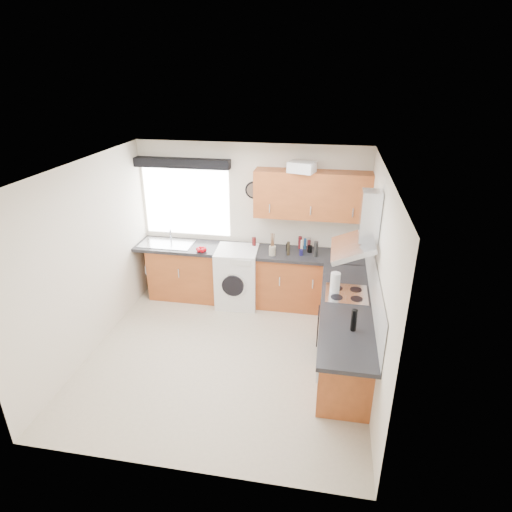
% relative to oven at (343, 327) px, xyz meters
% --- Properties ---
extents(ground_plane, '(3.60, 3.60, 0.00)m').
position_rel_oven_xyz_m(ground_plane, '(-1.50, -0.30, -0.42)').
color(ground_plane, beige).
extents(ceiling, '(3.60, 3.60, 0.02)m').
position_rel_oven_xyz_m(ceiling, '(-1.50, -0.30, 2.08)').
color(ceiling, white).
rests_on(ceiling, wall_back).
extents(wall_back, '(3.60, 0.02, 2.50)m').
position_rel_oven_xyz_m(wall_back, '(-1.50, 1.50, 0.82)').
color(wall_back, silver).
rests_on(wall_back, ground_plane).
extents(wall_front, '(3.60, 0.02, 2.50)m').
position_rel_oven_xyz_m(wall_front, '(-1.50, -2.10, 0.82)').
color(wall_front, silver).
rests_on(wall_front, ground_plane).
extents(wall_left, '(0.02, 3.60, 2.50)m').
position_rel_oven_xyz_m(wall_left, '(-3.30, -0.30, 0.82)').
color(wall_left, silver).
rests_on(wall_left, ground_plane).
extents(wall_right, '(0.02, 3.60, 2.50)m').
position_rel_oven_xyz_m(wall_right, '(0.30, -0.30, 0.82)').
color(wall_right, silver).
rests_on(wall_right, ground_plane).
extents(window, '(1.40, 0.02, 1.10)m').
position_rel_oven_xyz_m(window, '(-2.55, 1.49, 1.12)').
color(window, silver).
rests_on(window, wall_back).
extents(window_blind, '(1.50, 0.18, 0.14)m').
position_rel_oven_xyz_m(window_blind, '(-2.55, 1.40, 1.76)').
color(window_blind, black).
rests_on(window_blind, wall_back).
extents(splashback, '(0.01, 3.00, 0.54)m').
position_rel_oven_xyz_m(splashback, '(0.29, 0.00, 0.75)').
color(splashback, white).
rests_on(splashback, wall_right).
extents(base_cab_back, '(3.00, 0.58, 0.86)m').
position_rel_oven_xyz_m(base_cab_back, '(-1.60, 1.21, 0.01)').
color(base_cab_back, brown).
rests_on(base_cab_back, ground_plane).
extents(base_cab_corner, '(0.60, 0.60, 0.86)m').
position_rel_oven_xyz_m(base_cab_corner, '(0.00, 1.20, 0.01)').
color(base_cab_corner, brown).
rests_on(base_cab_corner, ground_plane).
extents(base_cab_right, '(0.58, 2.10, 0.86)m').
position_rel_oven_xyz_m(base_cab_right, '(0.01, -0.15, 0.01)').
color(base_cab_right, brown).
rests_on(base_cab_right, ground_plane).
extents(worktop_back, '(3.60, 0.62, 0.05)m').
position_rel_oven_xyz_m(worktop_back, '(-1.50, 1.20, 0.46)').
color(worktop_back, black).
rests_on(worktop_back, base_cab_back).
extents(worktop_right, '(0.62, 2.42, 0.05)m').
position_rel_oven_xyz_m(worktop_right, '(0.00, -0.30, 0.46)').
color(worktop_right, black).
rests_on(worktop_right, base_cab_right).
extents(sink, '(0.84, 0.46, 0.10)m').
position_rel_oven_xyz_m(sink, '(-2.83, 1.20, 0.52)').
color(sink, silver).
rests_on(sink, worktop_back).
extents(oven, '(0.56, 0.58, 0.85)m').
position_rel_oven_xyz_m(oven, '(0.00, 0.00, 0.00)').
color(oven, black).
rests_on(oven, ground_plane).
extents(hob_plate, '(0.52, 0.52, 0.01)m').
position_rel_oven_xyz_m(hob_plate, '(0.00, 0.00, 0.49)').
color(hob_plate, silver).
rests_on(hob_plate, worktop_right).
extents(extractor_hood, '(0.52, 0.78, 0.66)m').
position_rel_oven_xyz_m(extractor_hood, '(0.10, -0.00, 1.34)').
color(extractor_hood, silver).
rests_on(extractor_hood, wall_right).
extents(upper_cabinets, '(1.70, 0.35, 0.70)m').
position_rel_oven_xyz_m(upper_cabinets, '(-0.55, 1.32, 1.38)').
color(upper_cabinets, brown).
rests_on(upper_cabinets, wall_back).
extents(washing_machine, '(0.67, 0.65, 0.94)m').
position_rel_oven_xyz_m(washing_machine, '(-1.65, 1.10, 0.04)').
color(washing_machine, silver).
rests_on(washing_machine, ground_plane).
extents(wall_clock, '(0.27, 0.04, 0.27)m').
position_rel_oven_xyz_m(wall_clock, '(-1.45, 1.48, 1.36)').
color(wall_clock, black).
rests_on(wall_clock, wall_back).
extents(casserole, '(0.42, 0.35, 0.15)m').
position_rel_oven_xyz_m(casserole, '(-0.71, 1.22, 1.80)').
color(casserole, silver).
rests_on(casserole, upper_cabinets).
extents(storage_box, '(0.24, 0.22, 0.10)m').
position_rel_oven_xyz_m(storage_box, '(-0.79, 1.22, 1.77)').
color(storage_box, '#C64824').
rests_on(storage_box, upper_cabinets).
extents(utensil_pot, '(0.12, 0.12, 0.14)m').
position_rel_oven_xyz_m(utensil_pot, '(-1.09, 1.05, 0.56)').
color(utensil_pot, gray).
rests_on(utensil_pot, worktop_back).
extents(kitchen_roll, '(0.15, 0.15, 0.27)m').
position_rel_oven_xyz_m(kitchen_roll, '(-0.15, 0.04, 0.62)').
color(kitchen_roll, silver).
rests_on(kitchen_roll, worktop_right).
extents(tomato_cluster, '(0.16, 0.16, 0.07)m').
position_rel_oven_xyz_m(tomato_cluster, '(-2.19, 1.00, 0.52)').
color(tomato_cluster, '#BE010D').
rests_on(tomato_cluster, worktop_back).
extents(jar_0, '(0.06, 0.06, 0.12)m').
position_rel_oven_xyz_m(jar_0, '(-0.88, 1.25, 0.54)').
color(jar_0, black).
rests_on(jar_0, worktop_back).
extents(jar_1, '(0.04, 0.04, 0.22)m').
position_rel_oven_xyz_m(jar_1, '(-0.66, 1.18, 0.60)').
color(jar_1, '#BAB19F').
rests_on(jar_1, worktop_back).
extents(jar_2, '(0.06, 0.06, 0.10)m').
position_rel_oven_xyz_m(jar_2, '(-0.66, 1.11, 0.53)').
color(jar_2, '#171445').
rests_on(jar_2, worktop_back).
extents(jar_3, '(0.06, 0.06, 0.19)m').
position_rel_oven_xyz_m(jar_3, '(-0.70, 1.39, 0.58)').
color(jar_3, '#581217').
rests_on(jar_3, worktop_back).
extents(jar_4, '(0.04, 0.04, 0.17)m').
position_rel_oven_xyz_m(jar_4, '(-0.62, 1.39, 0.57)').
color(jar_4, navy).
rests_on(jar_4, worktop_back).
extents(jar_5, '(0.05, 0.05, 0.17)m').
position_rel_oven_xyz_m(jar_5, '(-0.56, 1.32, 0.57)').
color(jar_5, '#47191B').
rests_on(jar_5, worktop_back).
extents(jar_6, '(0.06, 0.06, 0.24)m').
position_rel_oven_xyz_m(jar_6, '(-0.44, 1.12, 0.60)').
color(jar_6, black).
rests_on(jar_6, worktop_back).
extents(jar_7, '(0.05, 0.05, 0.21)m').
position_rel_oven_xyz_m(jar_7, '(-0.85, 1.10, 0.59)').
color(jar_7, black).
rests_on(jar_7, worktop_back).
extents(jar_8, '(0.06, 0.06, 0.16)m').
position_rel_oven_xyz_m(jar_8, '(-1.42, 1.32, 0.56)').
color(jar_8, '#4F1011').
rests_on(jar_8, worktop_back).
extents(jar_9, '(0.04, 0.04, 0.14)m').
position_rel_oven_xyz_m(jar_9, '(-1.11, 1.15, 0.56)').
color(jar_9, '#31241B').
rests_on(jar_9, worktop_back).
extents(jar_10, '(0.06, 0.06, 0.18)m').
position_rel_oven_xyz_m(jar_10, '(-0.56, 1.39, 0.58)').
color(jar_10, '#B1A297').
rests_on(jar_10, worktop_back).
extents(jar_11, '(0.07, 0.07, 0.11)m').
position_rel_oven_xyz_m(jar_11, '(-0.54, 1.26, 0.54)').
color(jar_11, black).
rests_on(jar_11, worktop_back).
extents(bottle_0, '(0.07, 0.07, 0.25)m').
position_rel_oven_xyz_m(bottle_0, '(0.06, -0.80, 0.61)').
color(bottle_0, black).
rests_on(bottle_0, worktop_right).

